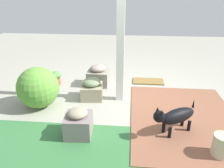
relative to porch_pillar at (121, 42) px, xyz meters
The scene contains 11 objects.
ground_plane 1.18m from the porch_pillar, 165.54° to the right, with size 12.00×12.00×0.00m, color #9C9A8B.
brick_path 1.74m from the porch_pillar, 151.30° to the left, with size 1.80×2.40×0.02m, color brown.
porch_pillar is the anchor object (origin of this frame).
stone_planter_nearest 1.26m from the porch_pillar, 51.28° to the right, with size 0.48×0.45×0.48m.
stone_planter_near 1.12m from the porch_pillar, ahead, with size 0.46×0.48×0.42m.
stone_planter_far 1.64m from the porch_pillar, 65.56° to the left, with size 0.41×0.43×0.45m.
round_shrub 1.72m from the porch_pillar, 15.60° to the left, with size 0.76×0.76×0.76m, color #5A9638.
terracotta_pot_broad 1.87m from the porch_pillar, 20.80° to the right, with size 0.26×0.26×0.32m.
dog 1.63m from the porch_pillar, 130.15° to the left, with size 0.71×0.53×0.52m.
ceramic_urn 2.31m from the porch_pillar, 133.47° to the left, with size 0.24×0.24×0.33m, color beige.
doormat 1.59m from the porch_pillar, 124.53° to the right, with size 0.71×0.36×0.03m, color olive.
Camera 1 is at (0.00, 4.03, 2.12)m, focal length 35.94 mm.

